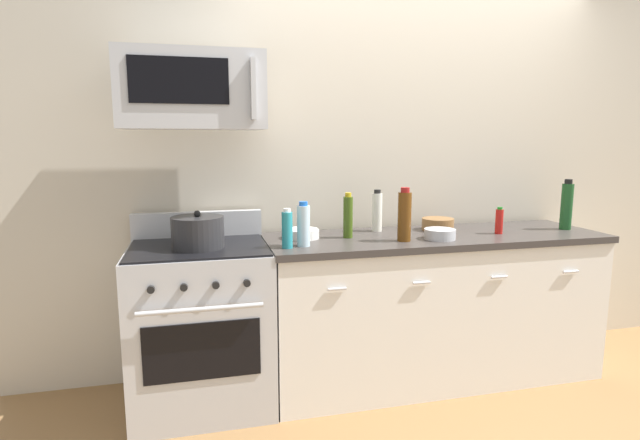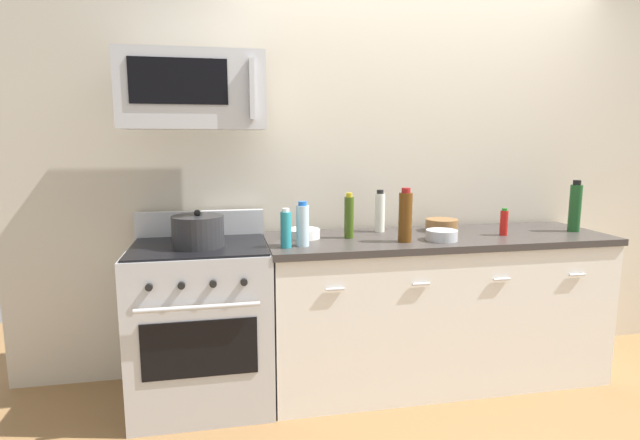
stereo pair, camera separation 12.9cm
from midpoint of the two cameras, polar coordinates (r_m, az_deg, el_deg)
name	(u,v)px [view 2 (the right image)]	position (r m, az deg, el deg)	size (l,w,h in m)	color
ground_plane	(433,377)	(3.43, 13.89, -17.02)	(6.22, 6.22, 0.00)	olive
back_wall	(415,162)	(3.46, 11.86, 6.55)	(5.18, 0.10, 2.70)	beige
counter_unit	(436,308)	(3.25, 14.21, -9.72)	(2.09, 0.66, 0.92)	silver
range_oven	(202,323)	(2.96, -12.07, -11.38)	(0.76, 0.69, 1.07)	#B7BABF
microwave	(193,92)	(2.83, -12.95, 14.08)	(0.74, 0.44, 0.40)	#B7BABF
bottle_vinegar_white	(380,212)	(3.17, 7.99, 0.91)	(0.06, 0.06, 0.27)	silver
bottle_wine_green	(575,207)	(3.57, 28.02, 1.29)	(0.07, 0.07, 0.33)	#19471E
bottle_hot_sauce_red	(504,222)	(3.25, 21.32, -0.26)	(0.05, 0.05, 0.17)	#B21914
bottle_wine_amber	(405,216)	(2.88, 10.98, 0.41)	(0.08, 0.08, 0.31)	#59330F
bottle_dish_soap	(286,229)	(2.68, -2.54, -1.05)	(0.06, 0.06, 0.21)	teal
bottle_olive_oil	(349,217)	(2.95, 4.58, 0.38)	(0.06, 0.06, 0.27)	#385114
bottle_water_clear	(303,225)	(2.72, -0.64, -0.58)	(0.07, 0.07, 0.25)	silver
bowl_white_ceramic	(303,233)	(2.95, -0.67, -1.51)	(0.20, 0.20, 0.05)	white
bowl_steel_prep	(442,235)	(2.99, 14.92, -1.64)	(0.18, 0.18, 0.06)	#B2B5BA
bowl_wooden_salad	(442,225)	(3.28, 14.82, -0.53)	(0.20, 0.20, 0.08)	brown
stockpot	(198,231)	(2.76, -12.46, -1.26)	(0.28, 0.28, 0.20)	#262628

